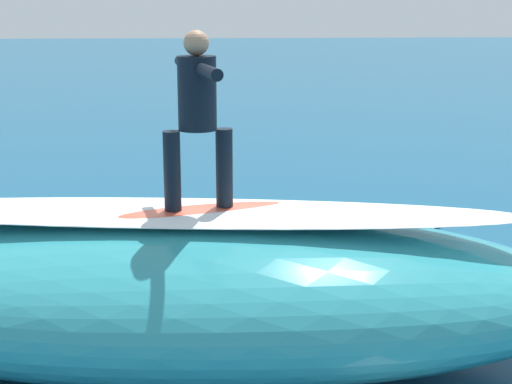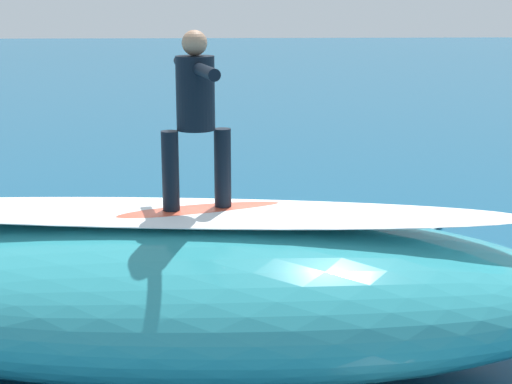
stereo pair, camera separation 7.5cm
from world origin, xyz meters
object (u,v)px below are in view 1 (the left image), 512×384
Objects in this scene: surfboard_paddling at (292,237)px; surfer_paddling at (295,223)px; surfer_riding at (197,107)px; surfboard_riding at (199,213)px.

surfboard_paddling is 0.22m from surfer_paddling.
surfer_paddling is at bearing -180.00° from surfboard_paddling.
surfboard_paddling is (-1.30, -3.90, -2.48)m from surfer_riding.
surfboard_riding is at bearing 2.42° from surfboard_paddling.
surfboard_paddling is 1.48× the size of surfer_paddling.
surfer_riding is at bearing 2.35° from surfer_paddling.
surfer_paddling is at bearing -121.83° from surfer_riding.
surfboard_riding is 1.25× the size of surfer_paddling.
surfer_riding reaches higher than surfboard_paddling.
surfer_paddling is (-0.05, -0.12, 0.17)m from surfboard_paddling.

